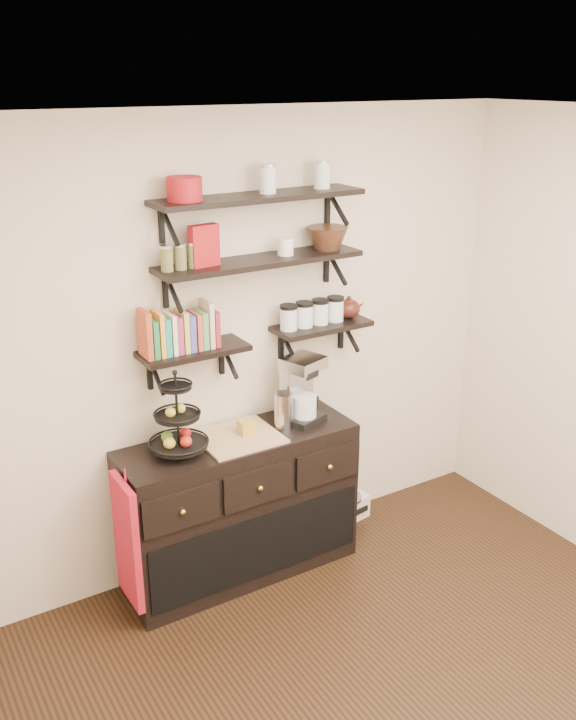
{
  "coord_description": "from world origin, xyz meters",
  "views": [
    {
      "loc": [
        -2.01,
        -1.97,
        2.86
      ],
      "look_at": [
        -0.11,
        1.15,
        1.47
      ],
      "focal_mm": 38.0,
      "sensor_mm": 36.0,
      "label": 1
    }
  ],
  "objects_px": {
    "sideboard": "(240,506)",
    "radio": "(347,508)",
    "fruit_stand": "(178,427)",
    "coffee_maker": "(300,390)"
  },
  "relations": [
    {
      "from": "sideboard",
      "to": "radio",
      "type": "bearing_deg",
      "value": 8.19
    },
    {
      "from": "sideboard",
      "to": "fruit_stand",
      "type": "height_order",
      "value": "fruit_stand"
    },
    {
      "from": "coffee_maker",
      "to": "radio",
      "type": "bearing_deg",
      "value": -5.49
    },
    {
      "from": "fruit_stand",
      "to": "radio",
      "type": "distance_m",
      "value": 1.58
    },
    {
      "from": "coffee_maker",
      "to": "sideboard",
      "type": "bearing_deg",
      "value": 165.48
    },
    {
      "from": "sideboard",
      "to": "fruit_stand",
      "type": "relative_size",
      "value": 2.98
    },
    {
      "from": "sideboard",
      "to": "fruit_stand",
      "type": "bearing_deg",
      "value": 179.49
    },
    {
      "from": "fruit_stand",
      "to": "radio",
      "type": "height_order",
      "value": "fruit_stand"
    },
    {
      "from": "fruit_stand",
      "to": "radio",
      "type": "bearing_deg",
      "value": 5.68
    },
    {
      "from": "sideboard",
      "to": "radio",
      "type": "height_order",
      "value": "sideboard"
    }
  ]
}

